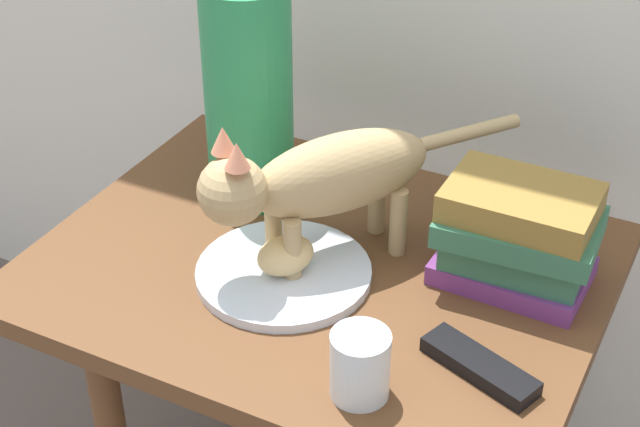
{
  "coord_description": "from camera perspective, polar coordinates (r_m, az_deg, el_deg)",
  "views": [
    {
      "loc": [
        0.49,
        -0.97,
        1.4
      ],
      "look_at": [
        0.0,
        0.0,
        0.68
      ],
      "focal_mm": 54.93,
      "sensor_mm": 36.0,
      "label": 1
    }
  ],
  "objects": [
    {
      "name": "bread_roll",
      "position": [
        1.29,
        -2.02,
        -2.45
      ],
      "size": [
        0.09,
        0.1,
        0.05
      ],
      "primitive_type": "ellipsoid",
      "rotation": [
        0.0,
        0.0,
        1.05
      ],
      "color": "#E0BC7A",
      "rests_on": "plate"
    },
    {
      "name": "green_vase",
      "position": [
        1.42,
        -4.18,
        6.89
      ],
      "size": [
        0.13,
        0.13,
        0.33
      ],
      "primitive_type": "cylinder",
      "color": "#288C51",
      "rests_on": "side_table"
    },
    {
      "name": "side_table",
      "position": [
        1.4,
        0.0,
        -5.8
      ],
      "size": [
        0.76,
        0.59,
        0.6
      ],
      "color": "brown",
      "rests_on": "ground"
    },
    {
      "name": "plate",
      "position": [
        1.32,
        -2.13,
        -3.48
      ],
      "size": [
        0.24,
        0.24,
        0.01
      ],
      "primitive_type": "cylinder",
      "color": "silver",
      "rests_on": "side_table"
    },
    {
      "name": "cat",
      "position": [
        1.28,
        -0.01,
        2.05
      ],
      "size": [
        0.31,
        0.4,
        0.23
      ],
      "color": "tan",
      "rests_on": "side_table"
    },
    {
      "name": "candle_jar",
      "position": [
        1.13,
        2.34,
        -8.98
      ],
      "size": [
        0.07,
        0.07,
        0.08
      ],
      "color": "silver",
      "rests_on": "side_table"
    },
    {
      "name": "tv_remote",
      "position": [
        1.18,
        9.28,
        -8.76
      ],
      "size": [
        0.16,
        0.09,
        0.02
      ],
      "primitive_type": "cube",
      "rotation": [
        0.0,
        0.0,
        -0.35
      ],
      "color": "black",
      "rests_on": "side_table"
    },
    {
      "name": "book_stack",
      "position": [
        1.3,
        11.47,
        -1.25
      ],
      "size": [
        0.21,
        0.15,
        0.14
      ],
      "color": "#72337A",
      "rests_on": "side_table"
    }
  ]
}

